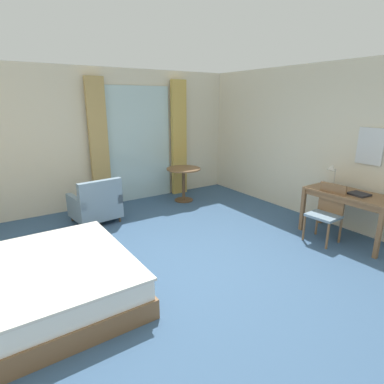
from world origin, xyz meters
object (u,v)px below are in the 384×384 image
at_px(closed_book, 359,194).
at_px(desk_lamp, 332,170).
at_px(writing_desk, 350,198).
at_px(desk_chair, 327,210).
at_px(round_cafe_table, 184,177).
at_px(bed, 19,290).
at_px(armchair_by_window, 96,205).

bearing_deg(closed_book, desk_lamp, 102.00).
xyz_separation_m(writing_desk, desk_lamp, (-0.07, 0.31, 0.40)).
relative_size(desk_chair, round_cafe_table, 1.23).
distance_m(desk_chair, round_cafe_table, 3.12).
bearing_deg(writing_desk, bed, 169.75).
bearing_deg(writing_desk, armchair_by_window, 137.10).
xyz_separation_m(closed_book, round_cafe_table, (-1.11, 3.31, -0.24)).
height_order(desk_chair, armchair_by_window, desk_chair).
height_order(closed_book, round_cafe_table, closed_book).
bearing_deg(armchair_by_window, closed_book, -44.41).
distance_m(closed_book, round_cafe_table, 3.50).
height_order(writing_desk, round_cafe_table, writing_desk).
height_order(desk_lamp, round_cafe_table, desk_lamp).
relative_size(writing_desk, desk_lamp, 3.13).
xyz_separation_m(writing_desk, armchair_by_window, (-3.16, 2.94, -0.35)).
xyz_separation_m(desk_chair, closed_book, (0.33, -0.29, 0.28)).
height_order(desk_chair, desk_lamp, desk_lamp).
height_order(bed, round_cafe_table, bed).
distance_m(bed, desk_chair, 4.35).
distance_m(writing_desk, desk_lamp, 0.51).
bearing_deg(closed_book, armchair_by_window, 141.02).
bearing_deg(round_cafe_table, armchair_by_window, -173.50).
xyz_separation_m(bed, armchair_by_window, (1.47, 2.10, 0.07)).
relative_size(closed_book, armchair_by_window, 0.32).
height_order(bed, desk_chair, bed).
xyz_separation_m(bed, desk_lamp, (4.56, -0.53, 0.83)).
relative_size(bed, round_cafe_table, 3.00).
distance_m(writing_desk, armchair_by_window, 4.33).
xyz_separation_m(desk_lamp, closed_book, (0.05, -0.45, -0.30)).
distance_m(desk_lamp, round_cafe_table, 3.09).
bearing_deg(round_cafe_table, desk_lamp, -69.72).
bearing_deg(desk_lamp, armchair_by_window, 139.66).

